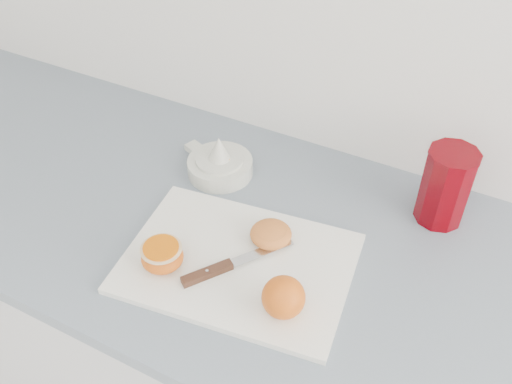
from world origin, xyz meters
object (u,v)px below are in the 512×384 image
cutting_board (238,263)px  red_tumbler (445,189)px  counter (272,371)px  half_orange (162,256)px  citrus_juicer (219,163)px

cutting_board → red_tumbler: bearing=45.6°
counter → half_orange: half_orange is taller
counter → half_orange: (-0.14, -0.15, 0.48)m
citrus_juicer → half_orange: bearing=-80.2°
red_tumbler → half_orange: bearing=-137.8°
half_orange → citrus_juicer: size_ratio=0.43×
counter → citrus_juicer: citrus_juicer is taller
cutting_board → red_tumbler: red_tumbler is taller
half_orange → citrus_juicer: 0.27m
counter → red_tumbler: 0.60m
counter → citrus_juicer: 0.52m
half_orange → cutting_board: bearing=31.8°
half_orange → counter: bearing=47.7°
counter → red_tumbler: size_ratio=15.59×
half_orange → red_tumbler: bearing=42.2°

